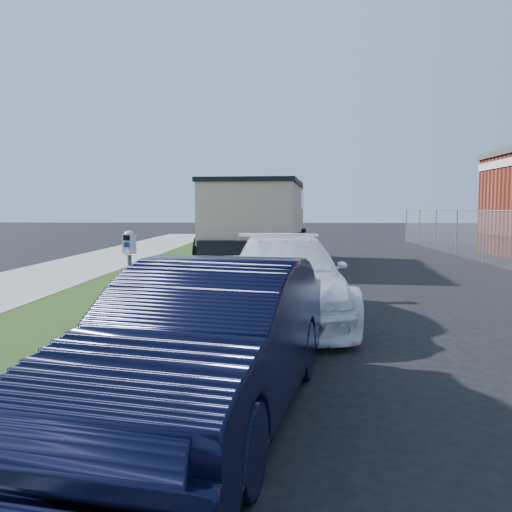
{
  "coord_description": "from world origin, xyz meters",
  "views": [
    {
      "loc": [
        -0.87,
        -9.01,
        1.89
      ],
      "look_at": [
        -1.4,
        1.0,
        1.0
      ],
      "focal_mm": 38.0,
      "sensor_mm": 36.0,
      "label": 1
    }
  ],
  "objects_px": {
    "parking_meter": "(129,255)",
    "white_wagon": "(285,278)",
    "dump_truck": "(260,216)",
    "navy_sedan": "(209,341)"
  },
  "relations": [
    {
      "from": "white_wagon",
      "to": "dump_truck",
      "type": "relative_size",
      "value": 0.65
    },
    {
      "from": "parking_meter",
      "to": "dump_truck",
      "type": "bearing_deg",
      "value": 102.68
    },
    {
      "from": "navy_sedan",
      "to": "dump_truck",
      "type": "bearing_deg",
      "value": 101.08
    },
    {
      "from": "white_wagon",
      "to": "navy_sedan",
      "type": "height_order",
      "value": "navy_sedan"
    },
    {
      "from": "white_wagon",
      "to": "navy_sedan",
      "type": "xyz_separation_m",
      "value": [
        -0.67,
        -4.45,
        0.0
      ]
    },
    {
      "from": "dump_truck",
      "to": "parking_meter",
      "type": "bearing_deg",
      "value": -94.71
    },
    {
      "from": "parking_meter",
      "to": "navy_sedan",
      "type": "xyz_separation_m",
      "value": [
        1.77,
        -3.65,
        -0.44
      ]
    },
    {
      "from": "parking_meter",
      "to": "white_wagon",
      "type": "height_order",
      "value": "parking_meter"
    },
    {
      "from": "parking_meter",
      "to": "white_wagon",
      "type": "bearing_deg",
      "value": 39.76
    },
    {
      "from": "dump_truck",
      "to": "navy_sedan",
      "type": "bearing_deg",
      "value": -84.85
    }
  ]
}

